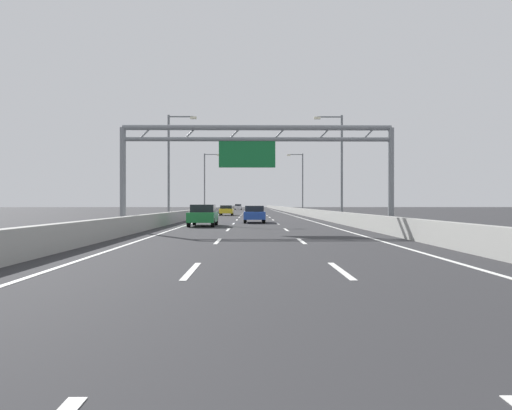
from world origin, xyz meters
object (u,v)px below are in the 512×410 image
streetlamp_right_far (301,180)px  green_car (203,215)px  streetlamp_left_mid (171,161)px  streetlamp_left_far (206,180)px  white_car (238,207)px  blue_car (254,214)px  yellow_car (226,210)px  streetlamp_right_mid (339,161)px  sign_gantry (256,150)px

streetlamp_right_far → green_car: 42.16m
streetlamp_left_mid → streetlamp_left_far: same height
streetlamp_left_far → white_car: streetlamp_left_far is taller
green_car → blue_car: 7.31m
yellow_car → white_car: bearing=90.1°
streetlamp_left_mid → streetlamp_right_far: 35.69m
blue_car → yellow_car: bearing=98.4°
streetlamp_left_mid → streetlamp_right_far: same height
streetlamp_left_mid → streetlamp_right_far: (14.93, 32.42, 0.00)m
streetlamp_left_mid → white_car: size_ratio=2.11×
streetlamp_left_far → yellow_car: size_ratio=2.26×
white_car → streetlamp_left_mid: bearing=-92.5°
yellow_car → streetlamp_right_far: bearing=39.3°
streetlamp_left_mid → streetlamp_right_mid: 14.93m
streetlamp_left_mid → blue_car: streetlamp_left_mid is taller
blue_car → yellow_car: (-3.68, 24.88, -0.02)m
blue_car → streetlamp_right_mid: bearing=12.3°
streetlamp_left_mid → yellow_car: 23.98m
blue_car → streetlamp_left_mid: bearing=167.4°
streetlamp_right_mid → yellow_car: bearing=115.8°
yellow_car → streetlamp_left_mid: bearing=-99.0°
white_car → green_car: (-0.00, -91.92, 0.01)m
streetlamp_right_mid → streetlamp_right_far: size_ratio=1.00×
streetlamp_left_mid → blue_car: (7.37, -1.65, -4.65)m
green_car → streetlamp_right_far: bearing=74.3°
streetlamp_right_far → white_car: bearing=102.4°
white_car → yellow_car: white_car is taller
streetlamp_right_mid → yellow_car: size_ratio=2.26×
streetlamp_left_far → green_car: size_ratio=2.14×
streetlamp_right_far → blue_car: streetlamp_right_far is taller
green_car → yellow_car: 31.17m
white_car → yellow_car: (0.06, -60.76, -0.06)m
streetlamp_right_far → yellow_car: 15.25m
streetlamp_right_mid → yellow_car: 26.23m
sign_gantry → blue_car: bearing=90.1°
sign_gantry → white_car: size_ratio=3.67×
streetlamp_left_mid → streetlamp_right_mid: bearing=0.0°
blue_car → streetlamp_left_far: bearing=102.2°
streetlamp_right_mid → streetlamp_right_far: same height
streetlamp_left_mid → green_car: (3.63, -7.93, -4.60)m
streetlamp_left_far → streetlamp_right_far: 14.93m
streetlamp_left_far → blue_car: streetlamp_left_far is taller
green_car → blue_car: size_ratio=1.01×
streetlamp_left_far → white_car: size_ratio=2.11×
white_car → blue_car: bearing=-87.5°
white_car → yellow_car: size_ratio=1.07×
streetlamp_left_far → green_car: streetlamp_left_far is taller
sign_gantry → streetlamp_left_far: size_ratio=1.74×
streetlamp_right_mid → white_car: bearing=97.7°
green_car → yellow_car: bearing=89.9°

